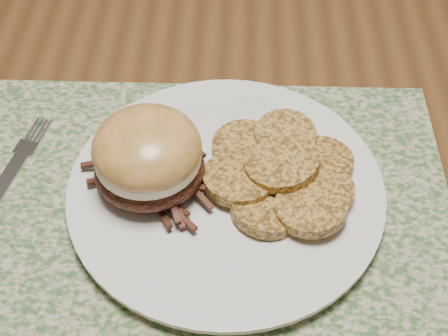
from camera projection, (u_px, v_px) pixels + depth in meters
The scene contains 5 objects.
placemat at pixel (196, 212), 0.55m from camera, with size 0.45×0.33×0.00m, color #375B2F.
dinner_plate at pixel (226, 191), 0.55m from camera, with size 0.26×0.26×0.02m, color silver.
pork_sandwich at pixel (148, 157), 0.52m from camera, with size 0.11×0.11×0.07m.
roasted_potatoes at pixel (282, 173), 0.54m from camera, with size 0.15×0.16×0.03m.
fork at pixel (5, 182), 0.56m from camera, with size 0.05×0.17×0.00m.
Camera 1 is at (-0.23, -0.39, 1.19)m, focal length 50.00 mm.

